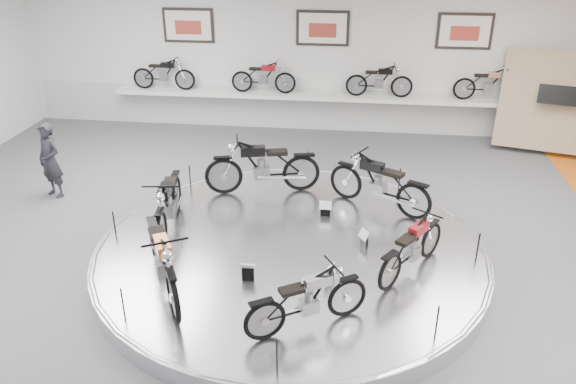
# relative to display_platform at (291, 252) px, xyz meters

# --- Properties ---
(floor) EXTENTS (16.00, 16.00, 0.00)m
(floor) POSITION_rel_display_platform_xyz_m (0.00, -0.30, -0.15)
(floor) COLOR #4C4C4E
(floor) RESTS_ON ground
(ceiling) EXTENTS (16.00, 16.00, 0.00)m
(ceiling) POSITION_rel_display_platform_xyz_m (0.00, -0.30, 3.85)
(ceiling) COLOR white
(ceiling) RESTS_ON wall_back
(wall_back) EXTENTS (16.00, 0.00, 16.00)m
(wall_back) POSITION_rel_display_platform_xyz_m (0.00, 6.70, 1.85)
(wall_back) COLOR silver
(wall_back) RESTS_ON floor
(dado_band) EXTENTS (15.68, 0.04, 1.10)m
(dado_band) POSITION_rel_display_platform_xyz_m (0.00, 6.68, 0.40)
(dado_band) COLOR #BCBCBA
(dado_band) RESTS_ON floor
(display_platform) EXTENTS (6.40, 6.40, 0.30)m
(display_platform) POSITION_rel_display_platform_xyz_m (0.00, 0.00, 0.00)
(display_platform) COLOR silver
(display_platform) RESTS_ON floor
(platform_rim) EXTENTS (6.40, 6.40, 0.10)m
(platform_rim) POSITION_rel_display_platform_xyz_m (0.00, 0.00, 0.12)
(platform_rim) COLOR #B2B2BA
(platform_rim) RESTS_ON display_platform
(shelf) EXTENTS (11.00, 0.55, 0.10)m
(shelf) POSITION_rel_display_platform_xyz_m (0.00, 6.40, 0.85)
(shelf) COLOR silver
(shelf) RESTS_ON wall_back
(poster_left) EXTENTS (1.35, 0.06, 0.88)m
(poster_left) POSITION_rel_display_platform_xyz_m (-3.50, 6.66, 2.55)
(poster_left) COLOR white
(poster_left) RESTS_ON wall_back
(poster_center) EXTENTS (1.35, 0.06, 0.88)m
(poster_center) POSITION_rel_display_platform_xyz_m (0.00, 6.66, 2.55)
(poster_center) COLOR white
(poster_center) RESTS_ON wall_back
(poster_right) EXTENTS (1.35, 0.06, 0.88)m
(poster_right) POSITION_rel_display_platform_xyz_m (3.50, 6.66, 2.55)
(poster_right) COLOR white
(poster_right) RESTS_ON wall_back
(display_panel) EXTENTS (2.56, 1.52, 2.30)m
(display_panel) POSITION_rel_display_platform_xyz_m (5.60, 5.80, 1.10)
(display_panel) COLOR tan
(display_panel) RESTS_ON floor
(shelf_bike_a) EXTENTS (1.22, 0.43, 0.73)m
(shelf_bike_a) POSITION_rel_display_platform_xyz_m (-4.20, 6.40, 1.27)
(shelf_bike_a) COLOR black
(shelf_bike_a) RESTS_ON shelf
(shelf_bike_b) EXTENTS (1.22, 0.43, 0.73)m
(shelf_bike_b) POSITION_rel_display_platform_xyz_m (-1.50, 6.40, 1.27)
(shelf_bike_b) COLOR maroon
(shelf_bike_b) RESTS_ON shelf
(shelf_bike_c) EXTENTS (1.22, 0.43, 0.73)m
(shelf_bike_c) POSITION_rel_display_platform_xyz_m (1.50, 6.40, 1.27)
(shelf_bike_c) COLOR black
(shelf_bike_c) RESTS_ON shelf
(shelf_bike_d) EXTENTS (1.22, 0.43, 0.73)m
(shelf_bike_d) POSITION_rel_display_platform_xyz_m (4.20, 6.40, 1.27)
(shelf_bike_d) COLOR #ACADB2
(shelf_bike_d) RESTS_ON shelf
(bike_a) EXTENTS (1.84, 1.41, 1.04)m
(bike_a) POSITION_rel_display_platform_xyz_m (1.45, 1.52, 0.67)
(bike_a) COLOR black
(bike_a) RESTS_ON display_platform
(bike_b) EXTENTS (2.00, 1.08, 1.12)m
(bike_b) POSITION_rel_display_platform_xyz_m (-0.79, 1.94, 0.71)
(bike_b) COLOR black
(bike_b) RESTS_ON display_platform
(bike_c) EXTENTS (0.86, 1.84, 1.04)m
(bike_c) POSITION_rel_display_platform_xyz_m (-2.12, 0.26, 0.67)
(bike_c) COLOR black
(bike_c) RESTS_ON display_platform
(bike_d) EXTENTS (1.43, 1.90, 1.07)m
(bike_d) POSITION_rel_display_platform_xyz_m (-1.64, -1.49, 0.68)
(bike_d) COLOR #B65618
(bike_d) RESTS_ON display_platform
(bike_e) EXTENTS (1.54, 1.22, 0.87)m
(bike_e) POSITION_rel_display_platform_xyz_m (0.46, -2.04, 0.59)
(bike_e) COLOR #ACADB2
(bike_e) RESTS_ON display_platform
(bike_f) EXTENTS (1.28, 1.54, 0.88)m
(bike_f) POSITION_rel_display_platform_xyz_m (1.89, -0.56, 0.59)
(bike_f) COLOR maroon
(bike_f) RESTS_ON display_platform
(visitor) EXTENTS (0.67, 0.57, 1.55)m
(visitor) POSITION_rel_display_platform_xyz_m (-5.12, 1.87, 0.63)
(visitor) COLOR black
(visitor) RESTS_ON floor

